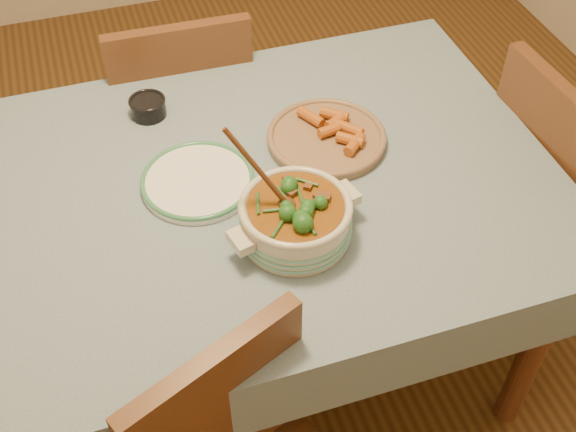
# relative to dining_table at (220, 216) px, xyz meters

# --- Properties ---
(floor) EXTENTS (4.50, 4.50, 0.00)m
(floor) POSITION_rel_dining_table_xyz_m (0.00, 0.00, -0.66)
(floor) COLOR #4A2D15
(floor) RESTS_ON ground
(dining_table) EXTENTS (1.68, 1.08, 0.76)m
(dining_table) POSITION_rel_dining_table_xyz_m (0.00, 0.00, 0.00)
(dining_table) COLOR brown
(dining_table) RESTS_ON floor
(stew_casserole) EXTENTS (0.32, 0.30, 0.30)m
(stew_casserole) POSITION_rel_dining_table_xyz_m (0.13, -0.20, 0.16)
(stew_casserole) COLOR beige
(stew_casserole) RESTS_ON dining_table
(white_plate) EXTENTS (0.31, 0.31, 0.02)m
(white_plate) POSITION_rel_dining_table_xyz_m (-0.04, 0.03, 0.10)
(white_plate) COLOR white
(white_plate) RESTS_ON dining_table
(condiment_bowl) EXTENTS (0.12, 0.12, 0.05)m
(condiment_bowl) POSITION_rel_dining_table_xyz_m (-0.10, 0.34, 0.12)
(condiment_bowl) COLOR black
(condiment_bowl) RESTS_ON dining_table
(fried_plate) EXTENTS (0.31, 0.31, 0.05)m
(fried_plate) POSITION_rel_dining_table_xyz_m (0.31, 0.08, 0.11)
(fried_plate) COLOR #906A50
(fried_plate) RESTS_ON dining_table
(chair_far) EXTENTS (0.43, 0.43, 0.90)m
(chair_far) POSITION_rel_dining_table_xyz_m (0.03, 0.62, -0.16)
(chair_far) COLOR brown
(chair_far) RESTS_ON floor
(chair_right) EXTENTS (0.45, 0.45, 0.92)m
(chair_right) POSITION_rel_dining_table_xyz_m (0.98, -0.08, -0.14)
(chair_right) COLOR brown
(chair_right) RESTS_ON floor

